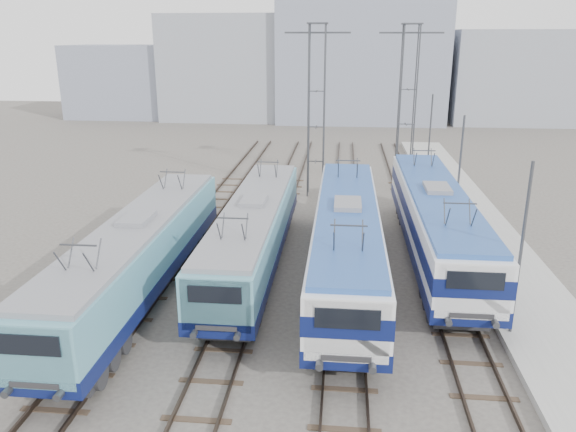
# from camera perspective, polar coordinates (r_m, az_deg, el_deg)

# --- Properties ---
(ground) EXTENTS (160.00, 160.00, 0.00)m
(ground) POSITION_cam_1_polar(r_m,az_deg,el_deg) (21.28, -0.47, -13.83)
(ground) COLOR #514C47
(platform) EXTENTS (4.00, 70.00, 0.30)m
(platform) POSITION_cam_1_polar(r_m,az_deg,el_deg) (29.42, 21.58, -5.50)
(platform) COLOR #9E9E99
(platform) RESTS_ON ground
(locomotive_far_left) EXTENTS (2.81, 17.74, 3.34)m
(locomotive_far_left) POSITION_cam_1_polar(r_m,az_deg,el_deg) (25.15, -15.02, -3.68)
(locomotive_far_left) COLOR #0B1447
(locomotive_far_left) RESTS_ON ground
(locomotive_center_left) EXTENTS (2.73, 17.21, 3.24)m
(locomotive_center_left) POSITION_cam_1_polar(r_m,az_deg,el_deg) (27.32, -3.51, -1.49)
(locomotive_center_left) COLOR #0B1447
(locomotive_center_left) RESTS_ON ground
(locomotive_center_right) EXTENTS (2.93, 18.52, 3.48)m
(locomotive_center_right) POSITION_cam_1_polar(r_m,az_deg,el_deg) (26.01, 5.99, -2.08)
(locomotive_center_right) COLOR #0B1447
(locomotive_center_right) RESTS_ON ground
(locomotive_far_right) EXTENTS (2.92, 18.50, 3.48)m
(locomotive_far_right) POSITION_cam_1_polar(r_m,az_deg,el_deg) (29.50, 14.75, -0.17)
(locomotive_far_right) COLOR #0B1447
(locomotive_far_right) RESTS_ON ground
(catenary_tower_west) EXTENTS (4.50, 1.20, 12.00)m
(catenary_tower_west) POSITION_cam_1_polar(r_m,az_deg,el_deg) (40.32, 2.91, 11.34)
(catenary_tower_west) COLOR #3F4247
(catenary_tower_west) RESTS_ON ground
(catenary_tower_east) EXTENTS (4.50, 1.20, 12.00)m
(catenary_tower_east) POSITION_cam_1_polar(r_m,az_deg,el_deg) (42.50, 12.02, 11.31)
(catenary_tower_east) COLOR #3F4247
(catenary_tower_east) RESTS_ON ground
(mast_front) EXTENTS (0.12, 0.12, 7.00)m
(mast_front) POSITION_cam_1_polar(r_m,az_deg,el_deg) (22.43, 22.55, -3.59)
(mast_front) COLOR #3F4247
(mast_front) RESTS_ON ground
(mast_mid) EXTENTS (0.12, 0.12, 7.00)m
(mast_mid) POSITION_cam_1_polar(r_m,az_deg,el_deg) (33.58, 16.96, 3.83)
(mast_mid) COLOR #3F4247
(mast_mid) RESTS_ON ground
(mast_rear) EXTENTS (0.12, 0.12, 7.00)m
(mast_rear) POSITION_cam_1_polar(r_m,az_deg,el_deg) (45.17, 14.17, 7.49)
(mast_rear) COLOR #3F4247
(mast_rear) RESTS_ON ground
(building_west) EXTENTS (18.00, 12.00, 14.00)m
(building_west) POSITION_cam_1_polar(r_m,az_deg,el_deg) (81.70, -5.78, 14.78)
(building_west) COLOR #8C919C
(building_west) RESTS_ON ground
(building_center) EXTENTS (22.00, 14.00, 18.00)m
(building_center) POSITION_cam_1_polar(r_m,az_deg,el_deg) (80.07, 7.43, 16.10)
(building_center) COLOR gray
(building_center) RESTS_ON ground
(building_east) EXTENTS (16.00, 12.00, 12.00)m
(building_east) POSITION_cam_1_polar(r_m,az_deg,el_deg) (83.16, 21.62, 13.03)
(building_east) COLOR #8C919C
(building_east) RESTS_ON ground
(building_far_west) EXTENTS (14.00, 10.00, 10.00)m
(building_far_west) POSITION_cam_1_polar(r_m,az_deg,el_deg) (86.38, -16.48, 12.99)
(building_far_west) COLOR gray
(building_far_west) RESTS_ON ground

